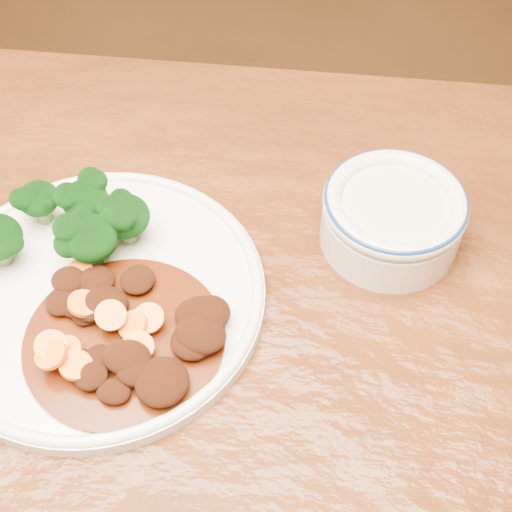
# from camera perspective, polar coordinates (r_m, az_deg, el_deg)

# --- Properties ---
(dining_table) EXTENTS (1.61, 1.09, 0.75)m
(dining_table) POSITION_cam_1_polar(r_m,az_deg,el_deg) (0.71, -12.28, -12.52)
(dining_table) COLOR #56280F
(dining_table) RESTS_ON ground
(dinner_plate) EXTENTS (0.31, 0.31, 0.02)m
(dinner_plate) POSITION_cam_1_polar(r_m,az_deg,el_deg) (0.68, -12.45, -2.97)
(dinner_plate) COLOR white
(dinner_plate) RESTS_ON dining_table
(broccoli_florets) EXTENTS (0.15, 0.11, 0.05)m
(broccoli_florets) POSITION_cam_1_polar(r_m,az_deg,el_deg) (0.69, -14.74, 2.70)
(broccoli_florets) COLOR #61914B
(broccoli_florets) RESTS_ON dinner_plate
(mince_stew) EXTENTS (0.18, 0.18, 0.03)m
(mince_stew) POSITION_cam_1_polar(r_m,az_deg,el_deg) (0.63, -9.82, -6.08)
(mince_stew) COLOR #4D1908
(mince_stew) RESTS_ON dinner_plate
(dip_bowl) EXTENTS (0.14, 0.14, 0.06)m
(dip_bowl) POSITION_cam_1_polar(r_m,az_deg,el_deg) (0.70, 10.86, 3.16)
(dip_bowl) COLOR beige
(dip_bowl) RESTS_ON dining_table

